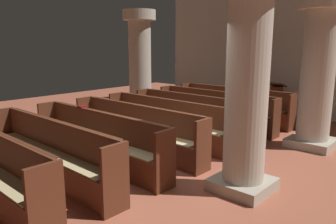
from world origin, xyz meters
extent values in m
plane|color=#AD5B42|center=(0.00, 0.00, 0.00)|extent=(19.20, 19.20, 0.00)
cube|color=silver|center=(0.00, 6.08, 2.25)|extent=(10.00, 0.16, 4.50)
cube|color=brown|center=(-1.15, 4.12, 0.43)|extent=(3.44, 0.38, 0.05)
cube|color=brown|center=(-1.15, 4.29, 0.71)|extent=(3.44, 0.04, 0.51)
cube|color=#562B1A|center=(-1.15, 4.34, 0.95)|extent=(3.31, 0.06, 0.02)
cube|color=#5B2D1B|center=(-2.91, 4.12, 0.48)|extent=(0.06, 0.44, 0.96)
cube|color=#5B2D1B|center=(0.60, 4.12, 0.48)|extent=(0.06, 0.44, 0.96)
cube|color=brown|center=(-1.15, 3.95, 0.22)|extent=(3.44, 0.03, 0.39)
cube|color=#D1BC84|center=(-1.15, 4.10, 0.47)|extent=(3.17, 0.32, 0.03)
cube|color=brown|center=(-1.15, 3.16, 0.43)|extent=(3.44, 0.38, 0.05)
cube|color=brown|center=(-1.15, 3.33, 0.71)|extent=(3.44, 0.04, 0.51)
cube|color=#562B1A|center=(-1.15, 3.38, 0.95)|extent=(3.31, 0.06, 0.02)
cube|color=#5B2D1B|center=(-2.91, 3.16, 0.48)|extent=(0.06, 0.44, 0.96)
cube|color=#5B2D1B|center=(0.60, 3.16, 0.48)|extent=(0.06, 0.44, 0.96)
cube|color=brown|center=(-1.15, 2.99, 0.22)|extent=(3.44, 0.03, 0.39)
cube|color=#D1BC84|center=(-1.15, 3.14, 0.47)|extent=(3.17, 0.32, 0.03)
cube|color=brown|center=(-1.15, 2.20, 0.43)|extent=(3.44, 0.38, 0.05)
cube|color=brown|center=(-1.15, 2.37, 0.71)|extent=(3.44, 0.04, 0.51)
cube|color=#562B1A|center=(-1.15, 2.42, 0.95)|extent=(3.31, 0.06, 0.02)
cube|color=#5B2D1B|center=(-2.91, 2.20, 0.48)|extent=(0.06, 0.44, 0.96)
cube|color=#5B2D1B|center=(0.60, 2.20, 0.48)|extent=(0.06, 0.44, 0.96)
cube|color=brown|center=(-1.15, 2.03, 0.22)|extent=(3.44, 0.03, 0.39)
cube|color=#D1BC84|center=(-1.15, 2.18, 0.47)|extent=(3.17, 0.32, 0.03)
cube|color=brown|center=(-1.15, 1.25, 0.43)|extent=(3.44, 0.38, 0.05)
cube|color=brown|center=(-1.15, 1.41, 0.71)|extent=(3.44, 0.04, 0.51)
cube|color=#562B1A|center=(-1.15, 1.46, 0.95)|extent=(3.31, 0.06, 0.02)
cube|color=#5B2D1B|center=(-2.91, 1.25, 0.48)|extent=(0.06, 0.44, 0.96)
cube|color=#5B2D1B|center=(0.60, 1.25, 0.48)|extent=(0.06, 0.44, 0.96)
cube|color=brown|center=(-1.15, 1.07, 0.22)|extent=(3.44, 0.03, 0.39)
cube|color=#D1BC84|center=(-1.15, 1.23, 0.47)|extent=(3.17, 0.32, 0.03)
cube|color=brown|center=(-1.15, 0.29, 0.43)|extent=(3.44, 0.38, 0.05)
cube|color=brown|center=(-1.15, 0.45, 0.71)|extent=(3.44, 0.05, 0.51)
cube|color=#562B1A|center=(-1.15, 0.50, 0.95)|extent=(3.31, 0.06, 0.02)
cube|color=#5B2D1B|center=(-2.91, 0.29, 0.48)|extent=(0.06, 0.44, 0.96)
cube|color=#5B2D1B|center=(0.60, 0.29, 0.48)|extent=(0.06, 0.44, 0.96)
cube|color=brown|center=(-1.15, 0.11, 0.22)|extent=(3.44, 0.03, 0.39)
cube|color=#D1BC84|center=(-1.15, 0.27, 0.47)|extent=(3.17, 0.32, 0.03)
cube|color=brown|center=(-1.15, -0.67, 0.43)|extent=(3.44, 0.38, 0.05)
cube|color=brown|center=(-1.15, -0.51, 0.71)|extent=(3.44, 0.04, 0.51)
cube|color=#562B1A|center=(-1.15, -0.46, 0.95)|extent=(3.31, 0.06, 0.02)
cube|color=#5B2D1B|center=(-2.91, -0.67, 0.48)|extent=(0.06, 0.44, 0.96)
cube|color=#5B2D1B|center=(0.60, -0.67, 0.48)|extent=(0.06, 0.44, 0.96)
cube|color=brown|center=(-1.15, -0.85, 0.22)|extent=(3.44, 0.03, 0.39)
cube|color=#D1BC84|center=(-1.15, -0.69, 0.47)|extent=(3.17, 0.32, 0.03)
cube|color=brown|center=(-1.15, -1.63, 0.43)|extent=(3.44, 0.38, 0.05)
cube|color=brown|center=(-1.15, -1.47, 0.71)|extent=(3.44, 0.04, 0.51)
cube|color=#562B1A|center=(-1.15, -1.42, 0.95)|extent=(3.31, 0.06, 0.02)
cube|color=#5B2D1B|center=(-2.91, -1.63, 0.48)|extent=(0.06, 0.44, 0.96)
cube|color=#5B2D1B|center=(0.60, -1.63, 0.48)|extent=(0.06, 0.44, 0.96)
cube|color=brown|center=(-1.15, -1.81, 0.22)|extent=(3.44, 0.03, 0.39)
cube|color=#D1BC84|center=(-1.15, -1.65, 0.47)|extent=(3.17, 0.32, 0.03)
cube|color=#5B2D1B|center=(0.60, -2.59, 0.48)|extent=(0.06, 0.44, 0.96)
cube|color=#B6AD9A|center=(1.46, 3.14, 0.09)|extent=(0.92, 0.92, 0.18)
cylinder|color=beige|center=(1.46, 3.14, 1.54)|extent=(0.68, 0.68, 2.73)
cylinder|color=beige|center=(1.46, 3.14, 3.06)|extent=(0.99, 0.99, 0.30)
cube|color=#B6AD9A|center=(-3.72, 2.86, 0.09)|extent=(0.92, 0.92, 0.18)
cylinder|color=beige|center=(-3.72, 2.86, 1.54)|extent=(0.68, 0.68, 2.73)
cylinder|color=beige|center=(-3.72, 2.86, 3.06)|extent=(0.99, 0.99, 0.30)
cube|color=#B6AD9A|center=(1.46, 0.15, 0.09)|extent=(0.85, 0.85, 0.18)
cylinder|color=beige|center=(1.46, 0.15, 1.54)|extent=(0.63, 0.63, 2.73)
cube|color=brown|center=(-0.40, 5.37, 0.03)|extent=(0.45, 0.45, 0.06)
cube|color=brown|center=(-0.40, 5.37, 0.47)|extent=(0.28, 0.28, 0.95)
cube|color=brown|center=(-0.40, 5.37, 1.01)|extent=(0.48, 0.35, 0.15)
cube|color=maroon|center=(-1.86, -0.46, 0.98)|extent=(0.14, 0.18, 0.03)
cube|color=navy|center=(0.83, 1.66, 0.12)|extent=(0.34, 0.29, 0.25)
camera|label=1|loc=(3.83, -4.17, 2.22)|focal=35.45mm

